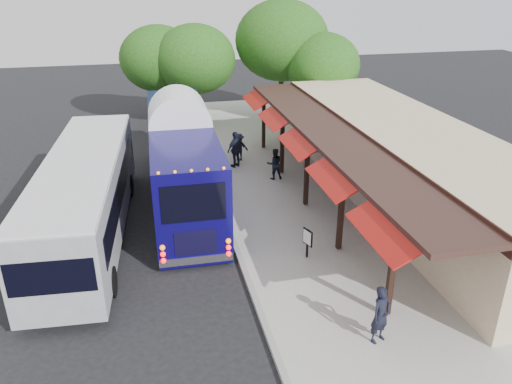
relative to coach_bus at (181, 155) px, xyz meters
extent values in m
plane|color=black|center=(1.45, -6.25, -2.18)|extent=(90.00, 90.00, 0.00)
cube|color=#9E9B93|center=(6.45, -2.25, -2.10)|extent=(10.00, 40.00, 0.15)
cube|color=gray|center=(1.50, -2.25, -2.10)|extent=(0.20, 40.00, 0.16)
cube|color=tan|center=(9.95, -2.25, -0.38)|extent=(5.00, 20.00, 3.60)
cube|color=black|center=(7.43, -2.25, 1.12)|extent=(0.06, 20.00, 0.60)
cube|color=#331E19|center=(6.35, -2.25, 1.22)|extent=(2.60, 20.00, 0.18)
cube|color=black|center=(5.23, -10.25, -0.37)|extent=(0.18, 0.18, 3.16)
cube|color=#9C120E|center=(4.80, -10.25, 0.97)|extent=(1.00, 3.20, 0.57)
cube|color=black|center=(5.23, -6.25, -0.37)|extent=(0.18, 0.18, 3.16)
cube|color=#9C120E|center=(4.80, -6.25, 0.97)|extent=(1.00, 3.20, 0.57)
cube|color=black|center=(5.23, -2.25, -0.37)|extent=(0.18, 0.18, 3.16)
cube|color=#9C120E|center=(4.80, -2.25, 0.97)|extent=(1.00, 3.20, 0.57)
cube|color=black|center=(5.23, 1.75, -0.37)|extent=(0.18, 0.18, 3.16)
cube|color=#9C120E|center=(4.80, 1.75, 0.97)|extent=(1.00, 3.20, 0.57)
cube|color=black|center=(5.23, 5.75, -0.37)|extent=(0.18, 0.18, 3.16)
cube|color=#9C120E|center=(4.80, 5.75, 0.97)|extent=(1.00, 3.20, 0.57)
sphere|color=#177981|center=(5.65, -8.25, 0.70)|extent=(0.26, 0.26, 0.26)
sphere|color=#177981|center=(5.65, -3.25, 0.70)|extent=(0.26, 0.26, 0.26)
sphere|color=#177981|center=(5.65, 1.75, 0.70)|extent=(0.26, 0.26, 0.26)
cube|color=#0C064E|center=(0.00, 0.01, -0.05)|extent=(2.93, 12.64, 3.30)
cube|color=#0C064E|center=(0.00, 0.01, -1.86)|extent=(2.87, 12.51, 0.37)
ellipsoid|color=white|center=(0.00, 0.01, 1.58)|extent=(2.92, 12.39, 0.59)
cube|color=black|center=(0.00, -6.29, 0.50)|extent=(2.19, 0.07, 1.36)
cube|color=silver|center=(0.00, -6.22, -1.74)|extent=(2.63, 0.24, 0.29)
sphere|color=#FF0C0C|center=(-1.15, -6.31, -1.46)|extent=(0.19, 0.19, 0.19)
sphere|color=#FF0C0C|center=(1.15, -6.31, -1.46)|extent=(0.19, 0.19, 0.19)
cylinder|color=black|center=(-1.21, -4.77, -1.63)|extent=(0.34, 1.10, 1.09)
cylinder|color=black|center=(1.21, -4.77, -1.63)|extent=(0.34, 1.10, 1.09)
cylinder|color=black|center=(-1.21, 4.04, -1.63)|extent=(0.34, 1.10, 1.09)
cylinder|color=black|center=(1.21, 4.04, -1.63)|extent=(0.34, 1.10, 1.09)
cube|color=gray|center=(-3.97, -2.71, -0.37)|extent=(3.54, 12.55, 2.86)
cube|color=black|center=(-5.33, -2.71, -0.13)|extent=(0.75, 10.52, 1.08)
cube|color=black|center=(-2.62, -2.71, -0.13)|extent=(0.75, 10.52, 1.08)
cube|color=silver|center=(-3.97, -2.71, 1.10)|extent=(3.46, 12.30, 0.11)
cylinder|color=black|center=(-5.21, -7.05, -1.66)|extent=(0.37, 1.05, 1.03)
cylinder|color=black|center=(-2.73, -7.05, -1.66)|extent=(0.37, 1.05, 1.03)
cylinder|color=black|center=(-5.21, 1.01, -1.66)|extent=(0.37, 1.05, 1.03)
cylinder|color=black|center=(-2.73, 1.01, -1.66)|extent=(0.37, 1.05, 1.03)
imported|color=black|center=(4.47, -11.25, -1.14)|extent=(0.76, 0.64, 1.77)
imported|color=black|center=(4.66, 1.09, -1.22)|extent=(0.78, 0.61, 1.60)
imported|color=black|center=(3.10, 3.19, -1.05)|extent=(1.22, 1.00, 1.95)
imported|color=black|center=(3.46, 4.13, -1.26)|extent=(1.00, 0.59, 1.53)
cube|color=black|center=(3.90, -6.50, -1.45)|extent=(0.08, 0.08, 1.15)
cube|color=black|center=(3.90, -6.50, -1.19)|extent=(0.21, 0.51, 0.63)
cube|color=white|center=(3.87, -6.50, -1.19)|extent=(0.16, 0.42, 0.52)
cylinder|color=#382314|center=(2.06, 11.72, -0.65)|extent=(0.36, 0.36, 3.06)
ellipsoid|color=#194511|center=(2.06, 11.72, 2.35)|extent=(5.29, 5.29, 4.49)
cylinder|color=#382314|center=(8.08, 12.30, -0.33)|extent=(0.36, 0.36, 3.69)
ellipsoid|color=#194511|center=(8.08, 12.30, 3.28)|extent=(6.38, 6.38, 5.42)
cylinder|color=#382314|center=(10.17, 9.84, -0.76)|extent=(0.36, 0.36, 2.82)
ellipsoid|color=#194511|center=(10.17, 9.84, 2.00)|extent=(4.88, 4.88, 4.15)
cylinder|color=#382314|center=(-0.23, 13.21, -0.68)|extent=(0.36, 0.36, 2.99)
ellipsoid|color=#194511|center=(-0.23, 13.21, 2.24)|extent=(5.16, 5.16, 4.39)
camera|label=1|loc=(-1.44, -21.49, 7.66)|focal=35.00mm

